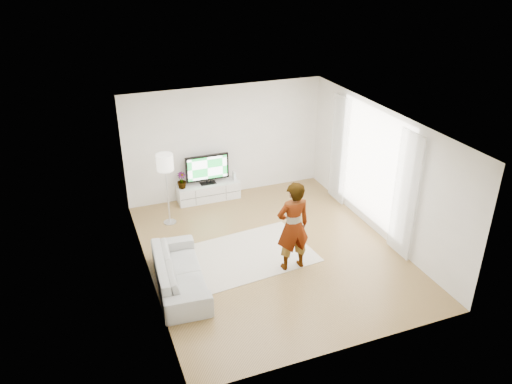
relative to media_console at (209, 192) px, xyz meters
name	(u,v)px	position (x,y,z in m)	size (l,w,h in m)	color
floor	(271,252)	(0.55, -2.76, -0.22)	(6.00, 6.00, 0.00)	#AD884E
ceiling	(273,123)	(0.55, -2.76, 2.58)	(6.00, 6.00, 0.00)	white
wall_left	(144,213)	(-1.95, -2.76, 1.18)	(0.02, 6.00, 2.80)	white
wall_right	(381,173)	(3.05, -2.76, 1.18)	(0.02, 6.00, 2.80)	white
wall_back	(226,141)	(0.55, 0.24, 1.18)	(5.00, 0.02, 2.80)	white
wall_front	(352,276)	(0.55, -5.76, 1.18)	(5.00, 0.02, 2.80)	white
window	(373,166)	(3.03, -2.46, 1.23)	(0.01, 2.60, 2.50)	white
curtain_near	(405,195)	(2.95, -3.76, 1.13)	(0.04, 0.70, 2.60)	white
curtain_far	(339,150)	(2.95, -1.16, 1.13)	(0.04, 0.70, 2.60)	white
media_console	(209,192)	(0.00, 0.00, 0.00)	(1.55, 0.44, 0.44)	white
television	(207,168)	(0.00, 0.03, 0.63)	(1.08, 0.21, 0.75)	black
game_console	(234,176)	(0.68, 0.00, 0.33)	(0.05, 0.17, 0.23)	white
potted_plant	(182,180)	(-0.66, 0.00, 0.42)	(0.23, 0.23, 0.41)	#3F7238
rug	(250,254)	(0.11, -2.70, -0.21)	(2.47, 1.78, 0.01)	beige
player	(293,226)	(0.71, -3.42, 0.72)	(0.67, 0.44, 1.84)	#334772
sofa	(180,272)	(-1.48, -3.23, 0.10)	(2.15, 0.84, 0.63)	#B9B9B4
floor_lamp	(165,166)	(-1.16, -0.80, 1.21)	(0.37, 0.37, 1.69)	silver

